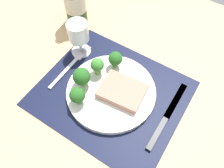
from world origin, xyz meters
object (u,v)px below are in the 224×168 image
at_px(plate, 111,91).
at_px(fork, 71,65).
at_px(steak, 122,91).
at_px(knife, 165,120).
at_px(wine_glass, 78,34).

distance_m(plate, fork, 0.16).
relative_size(steak, knife, 0.52).
xyz_separation_m(steak, knife, (0.13, -0.00, -0.02)).
xyz_separation_m(plate, wine_glass, (-0.17, 0.08, 0.07)).
distance_m(plate, wine_glass, 0.20).
distance_m(steak, wine_glass, 0.22).
distance_m(fork, knife, 0.32).
bearing_deg(knife, fork, -179.41).
distance_m(steak, fork, 0.19).
distance_m(steak, knife, 0.14).
bearing_deg(fork, steak, 1.22).
bearing_deg(steak, fork, 178.33).
xyz_separation_m(plate, knife, (0.17, 0.01, -0.00)).
bearing_deg(knife, steak, -179.29).
bearing_deg(fork, plate, -2.30).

